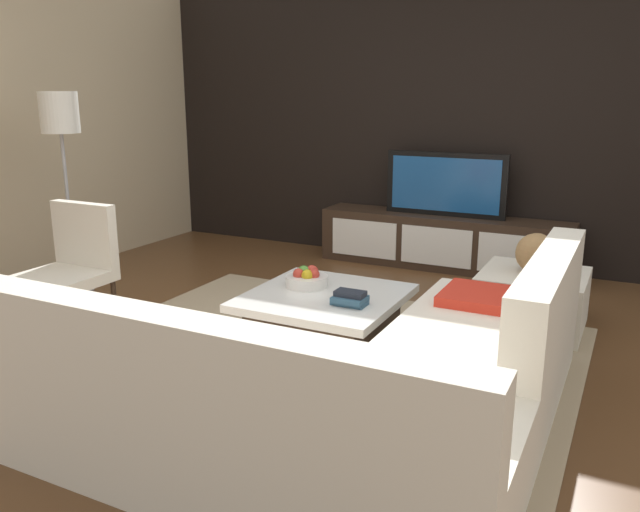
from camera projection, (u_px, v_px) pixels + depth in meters
name	position (u px, v px, depth m)	size (l,w,h in m)	color
ground_plane	(332.00, 358.00, 4.00)	(14.00, 14.00, 0.00)	brown
feature_wall_back	(458.00, 116.00, 5.98)	(6.40, 0.12, 2.80)	black
area_rug	(318.00, 355.00, 4.04)	(3.10, 2.56, 0.01)	tan
media_console	(443.00, 242.00, 6.01)	(2.32, 0.44, 0.50)	#332319
television	(446.00, 184.00, 5.87)	(1.12, 0.06, 0.58)	black
sectional_couch	(350.00, 388.00, 2.97)	(2.29, 2.38, 0.83)	silver
coffee_table	(325.00, 321.00, 4.08)	(0.93, 0.95, 0.38)	#332319
accent_chair_near	(72.00, 260.00, 4.43)	(0.54, 0.54, 0.87)	#332319
floor_lamp	(61.00, 127.00, 5.01)	(0.30, 0.30, 1.62)	#A5A5AA
ottoman	(532.00, 300.00, 4.48)	(0.70, 0.70, 0.40)	silver
fruit_bowl	(307.00, 278.00, 4.19)	(0.28, 0.28, 0.13)	silver
decorative_ball	(536.00, 253.00, 4.40)	(0.28, 0.28, 0.28)	#997247
book_stack	(350.00, 298.00, 3.82)	(0.21, 0.15, 0.09)	#2D516B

